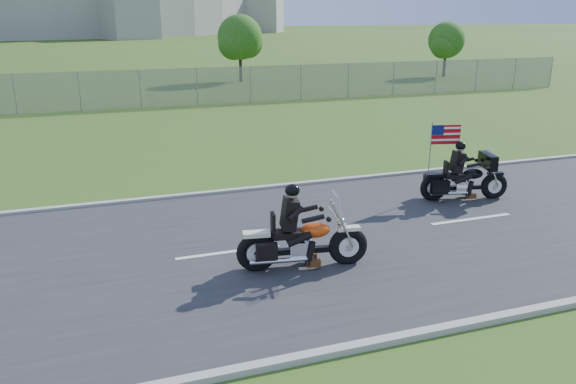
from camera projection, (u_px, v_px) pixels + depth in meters
name	position (u px, v px, depth m)	size (l,w,h in m)	color
ground	(317.00, 242.00, 12.32)	(420.00, 420.00, 0.00)	#2F4A17
road	(317.00, 241.00, 12.31)	(120.00, 8.00, 0.04)	#28282B
curb_north	(264.00, 188.00, 15.95)	(120.00, 0.18, 0.12)	#9E9B93
curb_south	(415.00, 335.00, 8.65)	(120.00, 0.18, 0.12)	#9E9B93
fence	(79.00, 91.00, 28.47)	(60.00, 0.03, 2.00)	gray
tree_fence_near	(240.00, 40.00, 40.34)	(3.52, 3.28, 4.75)	#382316
tree_fence_far	(446.00, 42.00, 43.60)	(3.08, 2.87, 4.20)	#382316
motorcycle_lead	(301.00, 242.00, 10.87)	(2.60, 0.89, 1.76)	black
motorcycle_follow	(464.00, 180.00, 14.89)	(2.37, 1.03, 2.00)	black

